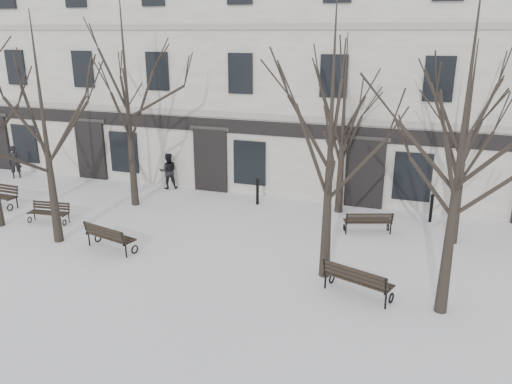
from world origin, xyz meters
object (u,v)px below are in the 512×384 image
at_px(bench_1, 109,236).
at_px(bench_2, 357,279).
at_px(tree_2, 332,111).
at_px(bench_4, 368,221).
at_px(bench_3, 49,212).
at_px(tree_3, 464,121).
at_px(tree_1, 41,104).

distance_m(bench_1, bench_2, 8.38).
relative_size(tree_2, bench_4, 4.43).
height_order(bench_2, bench_4, bench_2).
bearing_deg(bench_1, bench_3, -7.99).
bearing_deg(tree_3, bench_2, 178.76).
relative_size(tree_1, tree_2, 0.97).
bearing_deg(tree_2, bench_1, -175.84).
bearing_deg(tree_2, tree_3, -17.06).
bearing_deg(bench_3, bench_4, 6.48).
relative_size(bench_1, bench_4, 1.10).
xyz_separation_m(tree_2, bench_1, (-7.27, -0.53, -4.51)).
xyz_separation_m(bench_1, bench_4, (8.11, 4.35, -0.05)).
height_order(tree_3, bench_3, tree_3).
bearing_deg(bench_3, tree_2, -12.07).
bearing_deg(bench_1, tree_1, 11.27).
distance_m(tree_2, bench_2, 4.73).
xyz_separation_m(tree_1, bench_1, (2.20, -0.10, -4.34)).
height_order(bench_1, bench_4, bench_1).
bearing_deg(tree_3, bench_3, 172.08).
height_order(tree_3, bench_2, tree_3).
xyz_separation_m(tree_1, tree_2, (9.47, 0.43, 0.17)).
xyz_separation_m(tree_2, bench_4, (0.85, 3.83, -4.56)).
bearing_deg(tree_3, tree_1, 177.35).
distance_m(bench_1, bench_3, 4.05).
relative_size(tree_2, bench_1, 4.02).
bearing_deg(bench_2, tree_2, -22.72).
distance_m(tree_1, tree_3, 12.82).
relative_size(tree_1, bench_4, 4.28).
bearing_deg(bench_2, bench_4, -68.14).
distance_m(tree_1, bench_1, 4.87).
xyz_separation_m(tree_1, bench_2, (10.57, -0.54, -4.33)).
height_order(tree_2, bench_2, tree_2).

